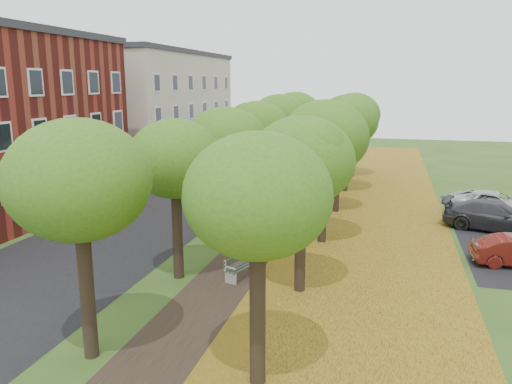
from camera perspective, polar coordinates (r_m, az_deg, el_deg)
The scene contains 10 objects.
ground at distance 14.41m, azimuth -10.46°, elevation -19.08°, with size 120.00×120.00×0.00m, color #2D4C19.
street_asphalt at distance 30.04m, azimuth -11.14°, elevation -2.28°, with size 8.00×70.00×0.01m, color black.
footpath at distance 27.62m, azimuth 3.00°, elevation -3.35°, with size 3.20×70.00×0.01m, color black.
leaf_verge at distance 27.06m, azimuth 13.42°, elevation -4.01°, with size 7.50×70.00×0.01m, color #A68B1E.
tree_row_west at distance 27.28m, azimuth -1.44°, elevation 6.44°, with size 3.87×33.87×6.34m.
tree_row_east at distance 26.33m, azimuth 8.68°, elevation 6.09°, with size 3.87×33.87×6.34m.
building_cream at distance 49.50m, azimuth -12.15°, elevation 9.45°, with size 10.30×20.30×10.40m.
bench at distance 19.78m, azimuth -1.59°, elevation -8.43°, with size 1.09×1.90×0.86m.
car_grey at distance 28.55m, azimuth 25.71°, elevation -2.52°, with size 2.09×5.15×1.49m, color #2E2E33.
car_white at distance 31.64m, azimuth 25.55°, elevation -1.23°, with size 2.33×5.05×1.40m, color silver.
Camera 1 is at (5.54, -11.01, 7.46)m, focal length 35.00 mm.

